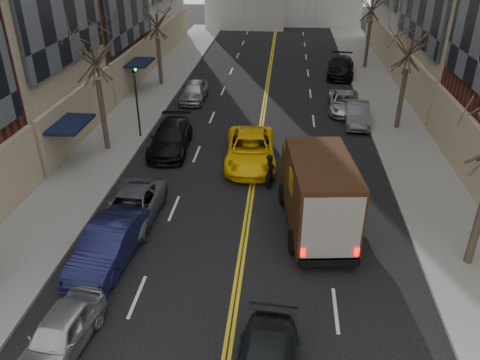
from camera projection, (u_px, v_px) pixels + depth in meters
The scene contains 17 objects.
sidewalk_left at pixel (139, 109), 33.74m from camera, with size 4.00×66.00×0.15m, color slate.
sidewalk_right at pixel (393, 117), 32.22m from camera, with size 4.00×66.00×0.15m, color slate.
tree_lf_mid at pixel (91, 36), 24.49m from camera, with size 3.20×3.20×8.91m.
tree_lf_far at pixel (155, 10), 36.15m from camera, with size 3.20×3.20×8.12m.
tree_rt_mid at pixel (412, 32), 27.59m from camera, with size 3.20×3.20×8.32m.
traffic_signal at pixel (136, 94), 27.92m from camera, with size 0.29×0.26×4.70m.
ups_truck at pixel (317, 193), 19.67m from camera, with size 3.20×6.64×3.51m.
taxi at pixel (250, 149), 25.79m from camera, with size 2.69×5.83×1.62m, color yellow.
pedestrian at pixel (270, 172), 23.21m from camera, with size 0.67×0.44×1.84m, color black.
parked_lf_a at pixel (60, 334), 14.29m from camera, with size 1.54×3.83×1.30m, color #AAAEB2.
parked_lf_b at pixel (109, 244), 18.09m from camera, with size 1.67×4.79×1.58m, color black.
parked_lf_c at pixel (132, 207), 20.71m from camera, with size 2.24×4.85×1.35m, color #55585D.
parked_lf_d at pixel (170, 138), 27.35m from camera, with size 2.13×5.25×1.52m, color black.
parked_lf_e at pixel (194, 91), 35.26m from camera, with size 1.72×4.27×1.45m, color #9EA0A5.
parked_rt_a at pixel (357, 114), 31.05m from camera, with size 1.48×4.24×1.40m, color #4D5055.
parked_rt_b at pixel (344, 102), 33.23m from camera, with size 2.17×4.71×1.31m, color #B3B7BB.
parked_rt_c at pixel (341, 67), 41.18m from camera, with size 2.24×5.51×1.60m, color black.
Camera 1 is at (1.37, -4.28, 11.59)m, focal length 35.00 mm.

